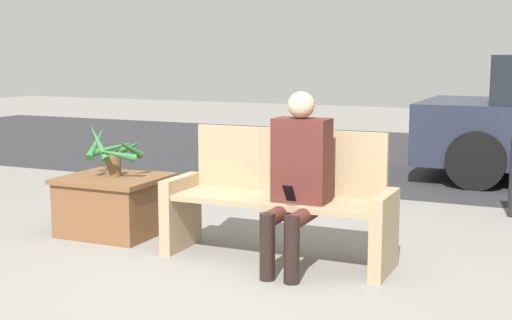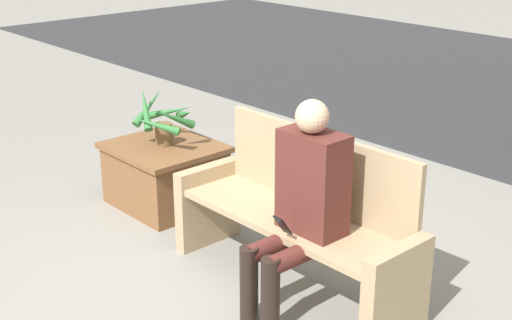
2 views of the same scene
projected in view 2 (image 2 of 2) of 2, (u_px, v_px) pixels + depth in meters
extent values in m
plane|color=gray|center=(205.00, 307.00, 4.14)|extent=(30.00, 30.00, 0.00)
cube|color=tan|center=(208.00, 205.00, 4.83)|extent=(0.09, 0.50, 0.56)
cube|color=tan|center=(396.00, 295.00, 3.73)|extent=(0.09, 0.50, 0.56)
cube|color=tan|center=(291.00, 220.00, 4.22)|extent=(1.49, 0.46, 0.04)
cube|color=tan|center=(318.00, 170.00, 4.28)|extent=(1.49, 0.04, 0.48)
cube|color=#51231E|center=(313.00, 182.00, 3.95)|extent=(0.38, 0.22, 0.58)
sphere|color=tan|center=(312.00, 116.00, 3.81)|extent=(0.19, 0.19, 0.19)
cylinder|color=#51231E|center=(275.00, 244.00, 4.00)|extent=(0.11, 0.40, 0.11)
cylinder|color=#51231E|center=(297.00, 255.00, 3.89)|extent=(0.11, 0.40, 0.11)
cylinder|color=black|center=(249.00, 284.00, 3.94)|extent=(0.10, 0.10, 0.45)
cylinder|color=black|center=(270.00, 296.00, 3.82)|extent=(0.10, 0.10, 0.45)
cube|color=black|center=(283.00, 225.00, 3.87)|extent=(0.07, 0.09, 0.12)
cube|color=brown|center=(166.00, 175.00, 5.45)|extent=(0.75, 0.68, 0.48)
cube|color=brown|center=(164.00, 147.00, 5.38)|extent=(0.80, 0.73, 0.04)
cylinder|color=brown|center=(164.00, 134.00, 5.34)|extent=(0.13, 0.13, 0.17)
cone|color=#2D6B33|center=(174.00, 118.00, 5.17)|extent=(0.09, 0.35, 0.22)
cone|color=#2D6B33|center=(185.00, 114.00, 5.35)|extent=(0.36, 0.20, 0.18)
cone|color=#2D6B33|center=(169.00, 112.00, 5.46)|extent=(0.32, 0.28, 0.15)
cone|color=#2D6B33|center=(148.00, 107.00, 5.35)|extent=(0.13, 0.33, 0.26)
cone|color=#2D6B33|center=(145.00, 109.00, 5.24)|extent=(0.30, 0.19, 0.30)
cone|color=#2D6B33|center=(156.00, 125.00, 5.14)|extent=(0.33, 0.27, 0.15)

